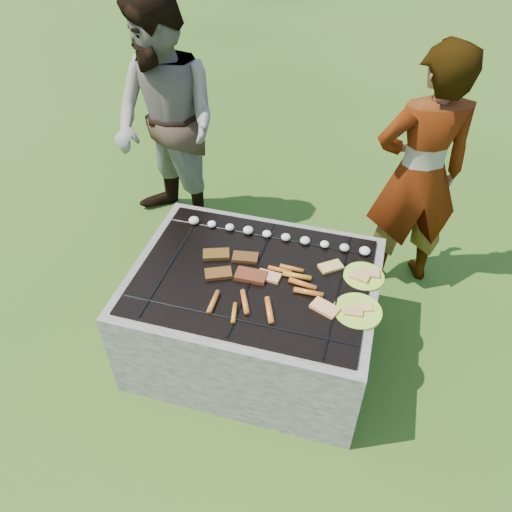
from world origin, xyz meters
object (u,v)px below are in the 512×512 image
(plate_near, at_px, (357,311))
(cook, at_px, (419,176))
(bystander, at_px, (166,126))
(fire_pit, at_px, (254,316))
(plate_far, at_px, (364,276))

(plate_near, relative_size, cook, 0.18)
(bystander, bearing_deg, fire_pit, -19.78)
(fire_pit, distance_m, cook, 1.29)
(cook, distance_m, bystander, 1.67)
(plate_far, bearing_deg, plate_near, -90.32)
(plate_near, bearing_deg, fire_pit, 169.25)
(plate_far, bearing_deg, bystander, 149.89)
(plate_far, height_order, plate_near, plate_far)
(plate_near, xyz_separation_m, bystander, (-1.45, 1.09, 0.24))
(cook, xyz_separation_m, bystander, (-1.66, 0.10, 0.04))
(cook, bearing_deg, bystander, -23.94)
(fire_pit, xyz_separation_m, plate_near, (0.56, -0.11, 0.33))
(plate_far, relative_size, plate_near, 0.84)
(fire_pit, relative_size, cook, 0.81)
(plate_far, relative_size, cook, 0.15)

